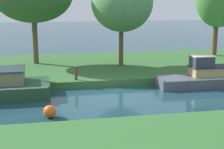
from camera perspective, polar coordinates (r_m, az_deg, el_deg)
The scene contains 5 objects.
ground_plane at distance 17.03m, azimuth -0.17°, elevation -3.86°, with size 120.00×120.00×0.00m, color #1C3D4A.
riverbank_far at distance 23.70m, azimuth -3.47°, elevation 1.28°, with size 72.00×10.00×0.40m, color #32622E.
willow_tree_centre at distance 22.57m, azimuth 1.67°, elevation 11.88°, with size 3.96×4.63×6.06m.
mooring_post_far at distance 18.98m, azimuth -6.04°, elevation 0.20°, with size 0.16×0.16×0.75m, color #493130.
channel_buoy at distance 14.35m, azimuth -10.37°, elevation -6.10°, with size 0.53×0.53×0.53m, color #E55919.
Camera 1 is at (-3.18, -16.03, 4.78)m, focal length 54.73 mm.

